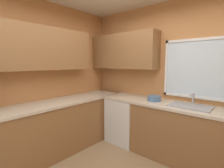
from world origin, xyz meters
name	(u,v)px	position (x,y,z in m)	size (l,w,h in m)	color
room_shell	(114,48)	(-0.35, 0.43, 1.76)	(3.66, 3.46, 2.70)	#C6844C
counter_run_left	(46,130)	(-1.46, 0.00, 0.46)	(0.65, 3.07, 0.91)	olive
counter_run_back	(177,132)	(0.21, 1.36, 0.46)	(2.75, 0.65, 0.91)	olive
dishwasher	(125,120)	(-0.80, 1.33, 0.43)	(0.60, 0.60, 0.86)	white
sink_assembly	(190,106)	(0.38, 1.36, 0.92)	(0.59, 0.40, 0.19)	#9EA0A5
bowl	(154,98)	(-0.21, 1.36, 0.95)	(0.22, 0.22, 0.09)	#4C7099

